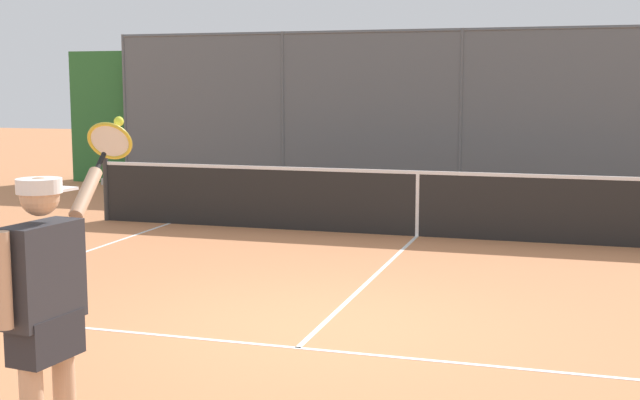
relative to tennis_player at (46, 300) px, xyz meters
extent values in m
plane|color=#C67A4C|center=(-0.64, -3.16, -0.99)|extent=(60.00, 60.00, 0.00)
cube|color=white|center=(-0.64, -2.54, -0.99)|extent=(6.21, 0.05, 0.01)
cube|color=white|center=(-0.64, -5.32, -0.99)|extent=(0.05, 5.54, 0.01)
cylinder|color=#565B60|center=(-0.64, -12.66, 0.64)|extent=(0.07, 0.07, 3.27)
cylinder|color=#565B60|center=(3.03, -12.66, 0.64)|extent=(0.07, 0.07, 3.27)
cylinder|color=#565B60|center=(6.69, -12.66, 0.64)|extent=(0.07, 0.07, 3.27)
cylinder|color=#565B60|center=(-0.64, -12.66, 2.24)|extent=(14.65, 0.05, 0.05)
cube|color=#565B60|center=(-0.64, -12.66, 0.64)|extent=(14.65, 0.02, 3.27)
cube|color=#2D6B33|center=(-0.64, -13.31, 0.47)|extent=(17.65, 0.90, 2.93)
cube|color=#ADADA8|center=(-0.64, -12.48, -0.92)|extent=(15.65, 0.18, 0.15)
cylinder|color=#2D2D2D|center=(4.47, -8.09, -0.46)|extent=(0.09, 0.09, 1.07)
cube|color=black|center=(-0.64, -8.09, -0.54)|extent=(10.13, 0.02, 0.91)
cube|color=white|center=(-0.64, -8.09, -0.06)|extent=(10.13, 0.04, 0.05)
cube|color=white|center=(-0.64, -8.09, -0.54)|extent=(0.05, 0.04, 0.91)
cylinder|color=tan|center=(0.01, 0.15, -0.51)|extent=(0.13, 0.13, 0.78)
cylinder|color=tan|center=(-0.02, -0.11, -0.51)|extent=(0.13, 0.13, 0.78)
cube|color=#28282D|center=(0.00, 0.02, -0.20)|extent=(0.27, 0.43, 0.26)
cube|color=#2D2D33|center=(0.00, 0.02, 0.16)|extent=(0.27, 0.50, 0.56)
cylinder|color=tan|center=(0.03, 0.31, 0.18)|extent=(0.08, 0.08, 0.52)
cylinder|color=tan|center=(-0.01, -0.43, 0.55)|extent=(0.15, 0.39, 0.29)
sphere|color=tan|center=(0.00, 0.02, 0.59)|extent=(0.22, 0.22, 0.22)
cylinder|color=white|center=(0.00, 0.02, 0.65)|extent=(0.28, 0.28, 0.08)
cube|color=white|center=(-0.02, -0.10, 0.62)|extent=(0.20, 0.21, 0.02)
cylinder|color=black|center=(0.04, -0.67, 0.71)|extent=(0.06, 0.17, 0.13)
torus|color=gold|center=(0.07, -0.86, 0.84)|extent=(0.32, 0.23, 0.26)
cylinder|color=silver|center=(0.07, -0.86, 0.84)|extent=(0.27, 0.18, 0.21)
sphere|color=#CCDB33|center=(0.11, -1.03, 0.96)|extent=(0.07, 0.07, 0.07)
camera|label=1|loc=(-2.80, 3.98, 1.19)|focal=47.65mm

